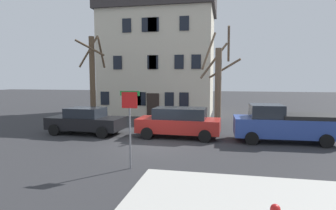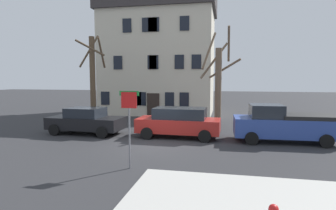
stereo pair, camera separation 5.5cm
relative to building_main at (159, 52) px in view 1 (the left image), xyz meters
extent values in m
plane|color=#2D2D30|center=(2.82, -13.30, -5.95)|extent=(120.00, 120.00, 0.00)
cube|color=beige|center=(0.00, 0.01, -1.15)|extent=(10.37, 6.49, 9.60)
cube|color=#383333|center=(0.00, 0.01, 4.70)|extent=(10.87, 6.99, 2.08)
cube|color=#2D231E|center=(0.22, -3.29, -4.90)|extent=(1.10, 0.12, 2.10)
cube|color=black|center=(-4.30, -3.28, -4.35)|extent=(0.80, 0.08, 1.20)
cube|color=black|center=(-1.28, -3.28, -4.35)|extent=(0.80, 0.08, 1.20)
cube|color=black|center=(-0.86, -3.28, -4.35)|extent=(0.80, 0.08, 1.20)
cube|color=black|center=(1.68, -3.28, -4.35)|extent=(0.80, 0.08, 1.20)
cube|color=black|center=(2.97, -3.28, -4.35)|extent=(0.80, 0.08, 1.20)
cube|color=black|center=(-3.02, -3.28, -1.15)|extent=(0.80, 0.08, 1.20)
cube|color=black|center=(0.14, -3.28, -1.15)|extent=(0.80, 0.08, 1.20)
cube|color=black|center=(0.29, -3.28, -1.15)|extent=(0.80, 0.08, 1.20)
cube|color=black|center=(2.53, -3.28, -1.15)|extent=(0.80, 0.08, 1.20)
cube|color=black|center=(3.98, -3.28, -1.15)|extent=(0.80, 0.08, 1.20)
cube|color=black|center=(-2.12, -3.28, 2.05)|extent=(0.80, 0.08, 1.20)
cube|color=black|center=(-0.35, -3.28, 2.05)|extent=(0.80, 0.08, 1.20)
cube|color=black|center=(0.20, -3.28, 2.05)|extent=(0.80, 0.08, 1.20)
cube|color=black|center=(0.37, -3.28, 2.05)|extent=(0.80, 0.08, 1.20)
cube|color=black|center=(2.96, -3.28, 2.05)|extent=(0.80, 0.08, 1.20)
cylinder|color=brown|center=(-3.32, -7.61, -2.70)|extent=(0.41, 0.41, 6.48)
cylinder|color=brown|center=(-2.60, -7.51, -0.67)|extent=(0.35, 1.56, 2.15)
cylinder|color=brown|center=(-3.82, -7.09, -0.48)|extent=(1.22, 1.21, 2.49)
cylinder|color=brown|center=(-2.99, -8.54, -0.39)|extent=(1.97, 0.80, 1.17)
cylinder|color=brown|center=(5.93, -7.60, -3.22)|extent=(0.44, 0.44, 5.45)
cylinder|color=brown|center=(6.34, -6.52, -1.84)|extent=(2.29, 0.99, 1.41)
cylinder|color=brown|center=(6.58, -7.62, -0.26)|extent=(0.19, 1.44, 2.24)
cylinder|color=brown|center=(5.25, -7.21, -0.61)|extent=(0.98, 1.54, 2.65)
cylinder|color=brown|center=(5.58, -6.71, -1.28)|extent=(1.95, 0.88, 2.58)
cube|color=black|center=(-1.98, -11.33, -5.26)|extent=(4.69, 2.10, 0.73)
cube|color=#1E232B|center=(-1.98, -11.33, -4.61)|extent=(2.19, 1.75, 0.58)
cylinder|color=black|center=(-3.58, -12.19, -5.61)|extent=(0.69, 0.25, 0.68)
cylinder|color=black|center=(-3.49, -10.32, -5.61)|extent=(0.69, 0.25, 0.68)
cylinder|color=black|center=(-0.46, -12.34, -5.61)|extent=(0.69, 0.25, 0.68)
cylinder|color=black|center=(-0.37, -10.47, -5.61)|extent=(0.69, 0.25, 0.68)
cube|color=#AD231E|center=(3.78, -11.21, -5.23)|extent=(4.81, 2.00, 0.79)
cube|color=#1E232B|center=(3.87, -11.21, -4.53)|extent=(3.00, 1.72, 0.62)
cylinder|color=black|center=(2.13, -12.09, -5.61)|extent=(0.69, 0.24, 0.68)
cylinder|color=black|center=(2.19, -10.23, -5.61)|extent=(0.69, 0.24, 0.68)
cylinder|color=black|center=(5.36, -12.19, -5.61)|extent=(0.69, 0.24, 0.68)
cylinder|color=black|center=(5.42, -10.33, -5.61)|extent=(0.69, 0.24, 0.68)
cube|color=#2D4799|center=(9.53, -11.23, -5.13)|extent=(5.28, 2.13, 0.99)
cube|color=#1E232B|center=(8.59, -11.26, -4.28)|extent=(1.72, 1.80, 0.70)
cube|color=black|center=(10.68, -11.20, -4.53)|extent=(2.77, 1.99, 0.20)
cylinder|color=black|center=(7.78, -12.28, -5.61)|extent=(0.69, 0.24, 0.68)
cylinder|color=black|center=(7.73, -10.28, -5.61)|extent=(0.69, 0.24, 0.68)
cylinder|color=black|center=(11.33, -12.19, -5.61)|extent=(0.69, 0.24, 0.68)
cylinder|color=black|center=(11.28, -10.19, -5.61)|extent=(0.69, 0.24, 0.68)
sphere|color=red|center=(7.43, -21.05, -5.23)|extent=(0.21, 0.21, 0.21)
cylinder|color=slate|center=(2.88, -17.09, -4.49)|extent=(0.07, 0.07, 2.92)
cube|color=red|center=(2.88, -17.11, -3.33)|extent=(0.60, 0.03, 0.60)
cube|color=#1E8C38|center=(2.88, -17.07, -3.08)|extent=(0.76, 0.02, 0.18)
torus|color=black|center=(-1.25, -9.53, -5.59)|extent=(0.70, 0.24, 0.71)
torus|color=black|center=(-2.25, -9.24, -5.59)|extent=(0.70, 0.24, 0.71)
cylinder|color=maroon|center=(-1.75, -9.39, -5.37)|extent=(0.97, 0.32, 0.19)
cylinder|color=maroon|center=(-1.94, -9.33, -5.14)|extent=(0.10, 0.06, 0.45)
camera|label=1|loc=(6.33, -26.96, -2.50)|focal=29.82mm
camera|label=2|loc=(6.38, -26.95, -2.50)|focal=29.82mm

